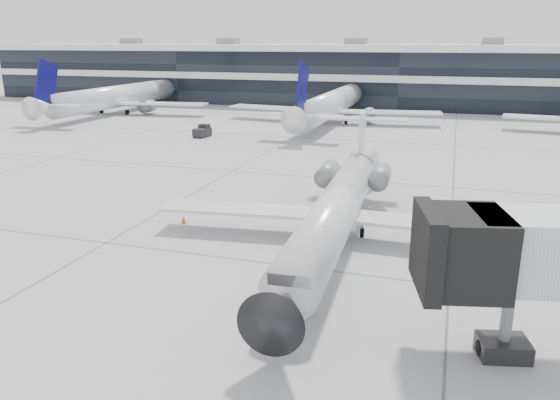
% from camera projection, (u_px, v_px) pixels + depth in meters
% --- Properties ---
extents(ground, '(220.00, 220.00, 0.00)m').
position_uv_depth(ground, '(261.00, 262.00, 30.29)').
color(ground, '#959698').
rests_on(ground, ground).
extents(terminal, '(170.00, 22.00, 10.00)m').
position_uv_depth(terminal, '(404.00, 78.00, 103.91)').
color(terminal, black).
rests_on(terminal, ground).
extents(bg_jet_left, '(32.00, 40.00, 9.60)m').
position_uv_depth(bg_jet_left, '(121.00, 113.00, 93.67)').
color(bg_jet_left, white).
rests_on(bg_jet_left, ground).
extents(bg_jet_center, '(32.00, 40.00, 9.60)m').
position_uv_depth(bg_jet_center, '(332.00, 122.00, 82.93)').
color(bg_jet_center, white).
rests_on(bg_jet_center, ground).
extents(regional_jet, '(22.72, 28.32, 6.54)m').
position_uv_depth(regional_jet, '(338.00, 206.00, 32.94)').
color(regional_jet, silver).
rests_on(regional_jet, ground).
extents(traffic_cone, '(0.40, 0.40, 0.54)m').
position_uv_depth(traffic_cone, '(184.00, 220.00, 36.70)').
color(traffic_cone, orange).
rests_on(traffic_cone, ground).
extents(far_tug, '(1.70, 2.61, 1.58)m').
position_uv_depth(far_tug, '(202.00, 131.00, 69.73)').
color(far_tug, black).
rests_on(far_tug, ground).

